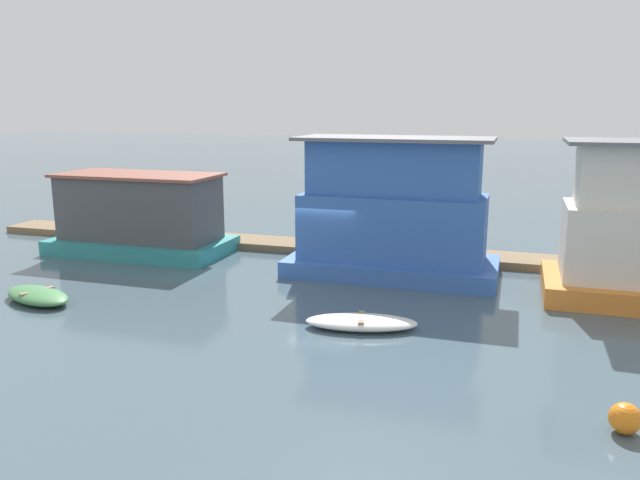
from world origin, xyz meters
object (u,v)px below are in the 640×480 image
Objects in this scene: buoy_orange at (625,418)px; dinghy_white at (361,322)px; houseboat_blue at (393,216)px; dinghy_green at (38,296)px; houseboat_teal at (140,216)px; mooring_post_near_right at (471,246)px.

dinghy_white is at bearing 146.85° from buoy_orange.
buoy_orange is (6.37, -9.77, -1.87)m from houseboat_blue.
houseboat_blue is 2.47× the size of dinghy_green.
houseboat_blue is 12.53× the size of buoy_orange.
houseboat_teal is 12.58m from dinghy_white.
dinghy_green is (0.71, -6.83, -1.33)m from houseboat_teal.
dinghy_white is at bearing -29.07° from houseboat_teal.
mooring_post_near_right is (12.60, 8.16, 0.71)m from dinghy_green.
dinghy_green is at bearing -147.08° from mooring_post_near_right.
dinghy_green is at bearing -146.51° from houseboat_blue.
mooring_post_near_right is at bearing 107.98° from buoy_orange.
buoy_orange is at bearing -56.90° from houseboat_blue.
dinghy_white is at bearing 4.19° from dinghy_green.
houseboat_teal is 10.65m from houseboat_blue.
houseboat_teal is 0.98× the size of houseboat_blue.
dinghy_white is 1.79× the size of mooring_post_near_right.
houseboat_blue is 3.36m from mooring_post_near_right.
dinghy_green is 5.07× the size of buoy_orange.
houseboat_teal is 2.42× the size of dinghy_green.
buoy_orange is at bearing -72.02° from mooring_post_near_right.
dinghy_white is at bearing -86.93° from houseboat_blue.
dinghy_green reaches higher than dinghy_white.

